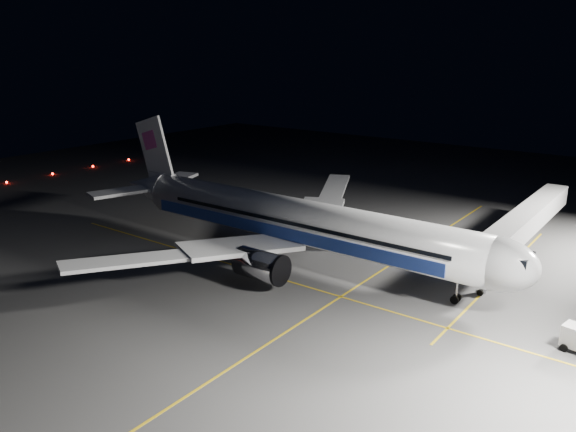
# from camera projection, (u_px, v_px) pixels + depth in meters

# --- Properties ---
(ground) EXTENTS (200.00, 200.00, 0.00)m
(ground) POSITION_uv_depth(u_px,v_px,m) (298.00, 261.00, 71.10)
(ground) COLOR #4C4C4F
(ground) RESTS_ON ground
(guide_line_main) EXTENTS (0.25, 80.00, 0.01)m
(guide_line_main) POSITION_uv_depth(u_px,v_px,m) (368.00, 279.00, 65.37)
(guide_line_main) COLOR gold
(guide_line_main) RESTS_ON ground
(guide_line_cross) EXTENTS (70.00, 0.25, 0.01)m
(guide_line_cross) POSITION_uv_depth(u_px,v_px,m) (269.00, 275.00, 66.49)
(guide_line_cross) COLOR gold
(guide_line_cross) RESTS_ON ground
(guide_line_side) EXTENTS (0.25, 40.00, 0.01)m
(guide_line_side) POSITION_uv_depth(u_px,v_px,m) (499.00, 277.00, 66.18)
(guide_line_side) COLOR gold
(guide_line_side) RESTS_ON ground
(airliner) EXTENTS (61.48, 54.22, 16.64)m
(airliner) POSITION_uv_depth(u_px,v_px,m) (291.00, 220.00, 70.25)
(airliner) COLOR silver
(airliner) RESTS_ON ground
(jet_bridge) EXTENTS (3.60, 34.40, 6.30)m
(jet_bridge) POSITION_uv_depth(u_px,v_px,m) (522.00, 223.00, 71.07)
(jet_bridge) COLOR #B2B2B7
(jet_bridge) RESTS_ON ground
(taxiway_lights) EXTENTS (0.44, 60.44, 0.44)m
(taxiway_lights) POSITION_uv_depth(u_px,v_px,m) (7.00, 182.00, 112.30)
(taxiway_lights) COLOR #FF140A
(taxiway_lights) RESTS_ON ground
(baggage_tug) EXTENTS (3.18, 2.92, 1.87)m
(baggage_tug) POSITION_uv_depth(u_px,v_px,m) (317.00, 222.00, 84.29)
(baggage_tug) COLOR black
(baggage_tug) RESTS_ON ground
(safety_cone_a) EXTENTS (0.40, 0.40, 0.60)m
(safety_cone_a) POSITION_uv_depth(u_px,v_px,m) (333.00, 247.00, 75.09)
(safety_cone_a) COLOR #DC4C09
(safety_cone_a) RESTS_ON ground
(safety_cone_b) EXTENTS (0.40, 0.40, 0.60)m
(safety_cone_b) POSITION_uv_depth(u_px,v_px,m) (373.00, 249.00, 74.29)
(safety_cone_b) COLOR #DC4C09
(safety_cone_b) RESTS_ON ground
(safety_cone_c) EXTENTS (0.42, 0.42, 0.63)m
(safety_cone_c) POSITION_uv_depth(u_px,v_px,m) (298.00, 235.00, 79.91)
(safety_cone_c) COLOR #DC4C09
(safety_cone_c) RESTS_ON ground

